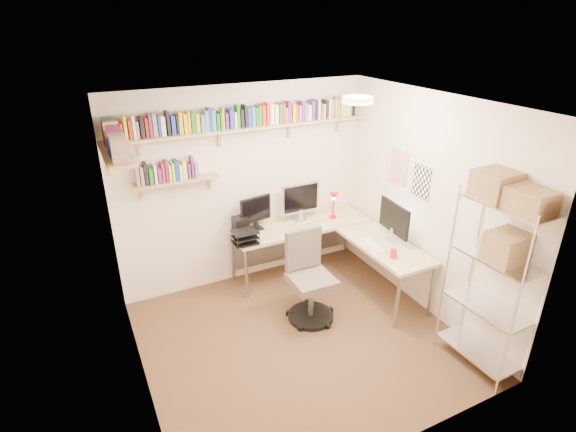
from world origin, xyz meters
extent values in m
plane|color=#49341F|center=(0.00, 0.00, 0.00)|extent=(3.20, 3.20, 0.00)
cube|color=beige|center=(0.00, 1.50, 1.25)|extent=(3.20, 0.04, 2.50)
cube|color=beige|center=(-1.60, 0.00, 1.25)|extent=(0.04, 3.00, 2.50)
cube|color=beige|center=(1.60, 0.00, 1.25)|extent=(0.04, 3.00, 2.50)
cube|color=beige|center=(0.00, -1.50, 1.25)|extent=(3.20, 0.04, 2.50)
cube|color=white|center=(0.00, 0.00, 2.50)|extent=(3.20, 3.00, 0.04)
cube|color=white|center=(1.59, 0.55, 1.55)|extent=(0.01, 0.30, 0.42)
cube|color=white|center=(1.59, 0.15, 1.50)|extent=(0.01, 0.28, 0.38)
cylinder|color=#FFEAC6|center=(0.70, 0.20, 2.46)|extent=(0.30, 0.30, 0.06)
cube|color=tan|center=(0.00, 1.38, 2.02)|extent=(3.05, 0.25, 0.03)
cube|color=tan|center=(-1.48, 0.95, 2.02)|extent=(0.25, 1.00, 0.03)
cube|color=tan|center=(-0.85, 1.40, 1.50)|extent=(0.95, 0.20, 0.02)
cube|color=tan|center=(-1.20, 1.44, 1.95)|extent=(0.03, 0.20, 0.20)
cube|color=tan|center=(-0.30, 1.44, 1.95)|extent=(0.03, 0.20, 0.20)
cube|color=tan|center=(0.60, 1.44, 1.95)|extent=(0.03, 0.20, 0.20)
cube|color=tan|center=(1.30, 1.44, 1.95)|extent=(0.03, 0.20, 0.20)
cube|color=#632078|center=(-1.46, 1.38, 2.15)|extent=(0.04, 0.12, 0.22)
cube|color=#C7DF29|center=(-1.41, 1.38, 2.13)|extent=(0.04, 0.11, 0.18)
cube|color=#B62D18|center=(-1.36, 1.38, 2.12)|extent=(0.03, 0.14, 0.17)
cube|color=#C7DF29|center=(-1.32, 1.38, 2.16)|extent=(0.03, 0.13, 0.24)
cube|color=#B62D18|center=(-1.27, 1.38, 2.13)|extent=(0.03, 0.13, 0.20)
cube|color=white|center=(-1.23, 1.38, 2.15)|extent=(0.03, 0.13, 0.24)
cube|color=gray|center=(-1.20, 1.38, 2.12)|extent=(0.03, 0.13, 0.18)
cube|color=black|center=(-1.16, 1.38, 2.14)|extent=(0.04, 0.15, 0.22)
cube|color=#B62D18|center=(-1.11, 1.38, 2.14)|extent=(0.03, 0.12, 0.20)
cube|color=#632078|center=(-1.07, 1.38, 2.15)|extent=(0.03, 0.15, 0.24)
cube|color=gray|center=(-1.02, 1.38, 2.15)|extent=(0.04, 0.12, 0.24)
cube|color=#1F2EA2|center=(-0.98, 1.38, 2.14)|extent=(0.03, 0.13, 0.21)
cube|color=white|center=(-0.94, 1.38, 2.14)|extent=(0.04, 0.11, 0.20)
cube|color=black|center=(-0.89, 1.38, 2.16)|extent=(0.03, 0.15, 0.25)
cube|color=#1F2EA2|center=(-0.84, 1.38, 2.14)|extent=(0.04, 0.15, 0.20)
cube|color=black|center=(-0.79, 1.38, 2.13)|extent=(0.02, 0.14, 0.20)
cube|color=gold|center=(-0.76, 1.38, 2.15)|extent=(0.04, 0.13, 0.23)
cube|color=gold|center=(-0.71, 1.38, 2.14)|extent=(0.04, 0.14, 0.21)
cube|color=gold|center=(-0.67, 1.38, 2.15)|extent=(0.02, 0.13, 0.23)
cube|color=#236822|center=(-0.62, 1.38, 2.15)|extent=(0.04, 0.13, 0.22)
cube|color=gold|center=(-0.57, 1.38, 2.13)|extent=(0.04, 0.12, 0.20)
cube|color=teal|center=(-0.52, 1.38, 2.13)|extent=(0.04, 0.14, 0.19)
cube|color=gray|center=(-0.47, 1.38, 2.15)|extent=(0.03, 0.15, 0.23)
cube|color=#1F2EA2|center=(-0.44, 1.38, 2.16)|extent=(0.03, 0.13, 0.24)
cube|color=teal|center=(-0.39, 1.38, 2.15)|extent=(0.04, 0.13, 0.23)
cube|color=#236822|center=(-0.35, 1.38, 2.13)|extent=(0.03, 0.14, 0.18)
cube|color=#236822|center=(-0.31, 1.38, 2.13)|extent=(0.02, 0.15, 0.20)
cube|color=gold|center=(-0.28, 1.38, 2.15)|extent=(0.02, 0.11, 0.24)
cube|color=#632078|center=(-0.24, 1.38, 2.12)|extent=(0.03, 0.12, 0.18)
cube|color=#1F2EA2|center=(-0.19, 1.38, 2.14)|extent=(0.04, 0.15, 0.21)
cube|color=white|center=(-0.14, 1.38, 2.12)|extent=(0.02, 0.15, 0.18)
cube|color=#236822|center=(-0.10, 1.38, 2.16)|extent=(0.03, 0.11, 0.25)
cube|color=black|center=(-0.06, 1.38, 2.13)|extent=(0.03, 0.13, 0.20)
cube|color=black|center=(-0.02, 1.38, 2.16)|extent=(0.03, 0.15, 0.24)
cube|color=#1F2EA2|center=(0.03, 1.38, 2.14)|extent=(0.04, 0.14, 0.22)
cube|color=teal|center=(0.08, 1.38, 2.14)|extent=(0.04, 0.12, 0.22)
cube|color=#236822|center=(0.12, 1.38, 2.14)|extent=(0.02, 0.13, 0.21)
cube|color=#236822|center=(0.15, 1.38, 2.15)|extent=(0.04, 0.13, 0.22)
cube|color=#B62D18|center=(0.21, 1.38, 2.15)|extent=(0.04, 0.11, 0.23)
cube|color=#B62D18|center=(0.26, 1.38, 2.16)|extent=(0.04, 0.12, 0.24)
cube|color=white|center=(0.31, 1.38, 2.15)|extent=(0.04, 0.11, 0.23)
cube|color=white|center=(0.36, 1.38, 2.15)|extent=(0.04, 0.14, 0.22)
cube|color=#236822|center=(0.42, 1.38, 2.15)|extent=(0.04, 0.13, 0.22)
cube|color=#B62D18|center=(0.46, 1.38, 2.15)|extent=(0.03, 0.13, 0.23)
cube|color=gray|center=(0.50, 1.38, 2.12)|extent=(0.03, 0.11, 0.17)
cube|color=#632078|center=(0.54, 1.38, 2.16)|extent=(0.04, 0.11, 0.24)
cube|color=gold|center=(0.59, 1.38, 2.14)|extent=(0.04, 0.14, 0.22)
cube|color=#B62D18|center=(0.63, 1.38, 2.13)|extent=(0.03, 0.13, 0.19)
cube|color=gray|center=(0.67, 1.38, 2.13)|extent=(0.03, 0.15, 0.19)
cube|color=#632078|center=(0.71, 1.38, 2.15)|extent=(0.03, 0.14, 0.23)
cube|color=teal|center=(0.76, 1.38, 2.14)|extent=(0.04, 0.12, 0.21)
cube|color=white|center=(0.81, 1.38, 2.13)|extent=(0.04, 0.12, 0.18)
cube|color=#632078|center=(0.85, 1.38, 2.15)|extent=(0.04, 0.13, 0.23)
cube|color=black|center=(0.89, 1.38, 2.15)|extent=(0.03, 0.12, 0.23)
cube|color=white|center=(0.93, 1.38, 2.15)|extent=(0.02, 0.14, 0.23)
cube|color=#B62D18|center=(0.97, 1.38, 2.12)|extent=(0.03, 0.12, 0.17)
cube|color=white|center=(1.01, 1.38, 2.12)|extent=(0.02, 0.12, 0.17)
cube|color=black|center=(1.04, 1.38, 2.14)|extent=(0.03, 0.13, 0.22)
cube|color=white|center=(1.09, 1.38, 2.15)|extent=(0.03, 0.13, 0.23)
cube|color=gray|center=(1.13, 1.38, 2.14)|extent=(0.04, 0.11, 0.21)
cube|color=gold|center=(1.18, 1.38, 2.14)|extent=(0.03, 0.12, 0.22)
cube|color=gray|center=(1.21, 1.38, 2.16)|extent=(0.03, 0.13, 0.24)
cube|color=#C7DF29|center=(1.26, 1.38, 2.15)|extent=(0.04, 0.15, 0.23)
cube|color=#C7DF29|center=(1.31, 1.38, 2.15)|extent=(0.04, 0.11, 0.22)
cube|color=white|center=(1.36, 1.38, 2.15)|extent=(0.03, 0.14, 0.22)
cube|color=teal|center=(1.40, 1.38, 2.15)|extent=(0.03, 0.11, 0.24)
cube|color=black|center=(1.44, 1.38, 2.15)|extent=(0.02, 0.14, 0.23)
cube|color=gray|center=(-1.48, 0.51, 2.14)|extent=(0.15, 0.03, 0.21)
cube|color=white|center=(-1.48, 0.56, 2.14)|extent=(0.12, 0.04, 0.20)
cube|color=gray|center=(-1.48, 0.61, 2.15)|extent=(0.13, 0.04, 0.22)
cube|color=teal|center=(-1.48, 0.65, 2.15)|extent=(0.14, 0.02, 0.24)
cube|color=black|center=(-1.48, 0.68, 2.14)|extent=(0.12, 0.04, 0.22)
cube|color=#C7DF29|center=(-1.48, 0.73, 2.12)|extent=(0.11, 0.04, 0.17)
cube|color=#1F2EA2|center=(-1.48, 0.78, 2.13)|extent=(0.15, 0.04, 0.18)
cube|color=#B62D18|center=(-1.48, 0.83, 2.14)|extent=(0.14, 0.03, 0.22)
cube|color=#632078|center=(-1.48, 0.87, 2.15)|extent=(0.15, 0.03, 0.22)
cube|color=#C7DF29|center=(-1.48, 0.90, 2.13)|extent=(0.13, 0.03, 0.20)
cube|color=gold|center=(-1.48, 0.95, 2.12)|extent=(0.12, 0.04, 0.18)
cube|color=#632078|center=(-1.48, 0.99, 2.16)|extent=(0.12, 0.04, 0.24)
cube|color=white|center=(-1.48, 1.04, 2.14)|extent=(0.13, 0.04, 0.21)
cube|color=#C7DF29|center=(-1.48, 1.09, 2.16)|extent=(0.13, 0.03, 0.25)
cube|color=white|center=(-1.48, 1.14, 2.15)|extent=(0.12, 0.04, 0.23)
cube|color=#B62D18|center=(-1.48, 1.18, 2.14)|extent=(0.14, 0.04, 0.21)
cube|color=#B62D18|center=(-1.48, 1.23, 2.15)|extent=(0.12, 0.03, 0.23)
cube|color=#1F2EA2|center=(-1.48, 1.27, 2.16)|extent=(0.14, 0.04, 0.24)
cube|color=black|center=(-1.48, 1.31, 2.14)|extent=(0.12, 0.03, 0.21)
cube|color=#236822|center=(-1.48, 1.36, 2.16)|extent=(0.12, 0.04, 0.25)
cube|color=gray|center=(-1.26, 1.40, 1.63)|extent=(0.03, 0.13, 0.24)
cube|color=gray|center=(-1.22, 1.40, 1.62)|extent=(0.03, 0.13, 0.21)
cube|color=black|center=(-1.17, 1.40, 1.63)|extent=(0.04, 0.13, 0.24)
cube|color=#236822|center=(-1.13, 1.40, 1.60)|extent=(0.04, 0.14, 0.18)
cube|color=white|center=(-1.08, 1.40, 1.62)|extent=(0.03, 0.15, 0.22)
cube|color=#632078|center=(-1.03, 1.40, 1.60)|extent=(0.04, 0.13, 0.17)
cube|color=#B62D18|center=(-0.99, 1.40, 1.62)|extent=(0.03, 0.13, 0.22)
cube|color=#632078|center=(-0.95, 1.40, 1.63)|extent=(0.03, 0.11, 0.24)
cube|color=#C7DF29|center=(-0.92, 1.40, 1.61)|extent=(0.02, 0.14, 0.20)
cube|color=#C7DF29|center=(-0.88, 1.40, 1.62)|extent=(0.02, 0.14, 0.21)
cube|color=#1F2EA2|center=(-0.84, 1.40, 1.63)|extent=(0.04, 0.13, 0.23)
cube|color=white|center=(-0.80, 1.40, 1.60)|extent=(0.03, 0.13, 0.18)
cube|color=#C7DF29|center=(-0.76, 1.40, 1.62)|extent=(0.04, 0.12, 0.22)
cube|color=#632078|center=(-0.71, 1.40, 1.60)|extent=(0.03, 0.12, 0.18)
cube|color=#632078|center=(-0.67, 1.40, 1.64)|extent=(0.03, 0.12, 0.25)
cube|color=gray|center=(-0.62, 1.40, 1.60)|extent=(0.04, 0.11, 0.17)
cube|color=#D3C589|center=(0.65, 1.22, 0.70)|extent=(1.84, 0.58, 0.04)
cube|color=#D3C589|center=(1.28, 0.28, 0.70)|extent=(0.58, 1.26, 0.04)
cylinder|color=gray|center=(-0.22, 0.98, 0.34)|extent=(0.04, 0.04, 0.68)
cylinder|color=gray|center=(-0.22, 1.46, 0.34)|extent=(0.04, 0.04, 0.68)
cylinder|color=gray|center=(1.52, 1.46, 0.34)|extent=(0.04, 0.04, 0.68)
cylinder|color=gray|center=(1.04, -0.30, 0.34)|extent=(0.04, 0.04, 0.68)
cylinder|color=gray|center=(1.52, -0.30, 0.34)|extent=(0.04, 0.04, 0.68)
cube|color=gray|center=(0.65, 1.47, 0.39)|extent=(1.74, 0.02, 0.53)
cube|color=silver|center=(0.70, 1.34, 1.04)|extent=(0.53, 0.03, 0.41)
cube|color=black|center=(0.70, 1.32, 1.04)|extent=(0.48, 0.00, 0.35)
cube|color=black|center=(0.07, 1.34, 1.00)|extent=(0.43, 0.03, 0.33)
cube|color=black|center=(1.42, 0.33, 1.02)|extent=(0.03, 0.56, 0.37)
cube|color=white|center=(1.40, 0.33, 1.02)|extent=(0.00, 0.51, 0.32)
cube|color=white|center=(0.70, 1.05, 0.72)|extent=(0.41, 0.13, 0.01)
cube|color=white|center=(1.13, 0.33, 0.72)|extent=(0.13, 0.39, 0.01)
cylinder|color=red|center=(1.13, 1.22, 0.73)|extent=(0.10, 0.10, 0.02)
cylinder|color=red|center=(1.13, 1.22, 0.87)|extent=(0.02, 0.02, 0.27)
cone|color=red|center=(1.13, 1.22, 1.03)|extent=(0.12, 0.12, 0.09)
sphere|color=#FFBF72|center=(1.13, 1.22, 1.00)|extent=(0.05, 0.05, 0.05)
cube|color=black|center=(-0.15, 1.30, 0.83)|extent=(0.17, 0.17, 0.23)
cube|color=black|center=(-0.19, 1.05, 0.81)|extent=(0.29, 0.23, 0.19)
cylinder|color=red|center=(1.16, -0.01, 0.77)|extent=(0.08, 0.08, 0.11)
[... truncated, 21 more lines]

